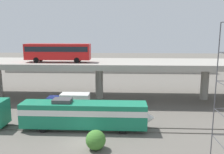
{
  "coord_description": "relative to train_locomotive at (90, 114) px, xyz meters",
  "views": [
    {
      "loc": [
        4.77,
        -26.26,
        12.67
      ],
      "look_at": [
        2.42,
        21.91,
        3.89
      ],
      "focal_mm": 38.66,
      "sensor_mm": 36.0,
      "label": 1
    }
  ],
  "objects": [
    {
      "name": "parked_car_1",
      "position": [
        -28.52,
        52.1,
        0.28
      ],
      "size": [
        4.32,
        1.89,
        1.5
      ],
      "color": "navy",
      "rests_on": "pier_parking_lot"
    },
    {
      "name": "parked_car_2",
      "position": [
        -19.25,
        51.53,
        0.28
      ],
      "size": [
        4.23,
        1.94,
        1.5
      ],
      "color": "#0C4C26",
      "rests_on": "pier_parking_lot"
    },
    {
      "name": "train_locomotive",
      "position": [
        0.0,
        0.0,
        0.0
      ],
      "size": [
        17.65,
        3.04,
        4.18
      ],
      "color": "#197A56",
      "rests_on": "ground_plane"
    },
    {
      "name": "parked_car_3",
      "position": [
        -1.59,
        52.37,
        0.28
      ],
      "size": [
        4.63,
        1.97,
        1.5
      ],
      "color": "#515459",
      "rests_on": "pier_parking_lot"
    },
    {
      "name": "harbor_water",
      "position": [
        -0.38,
        74.0,
        -2.19
      ],
      "size": [
        140.0,
        36.0,
        0.01
      ],
      "primitive_type": "cube",
      "color": "#385B7A",
      "rests_on": "ground_plane"
    },
    {
      "name": "shrub_right",
      "position": [
        1.39,
        -5.59,
        -1.08
      ],
      "size": [
        2.22,
        2.22,
        2.22
      ],
      "primitive_type": "sphere",
      "color": "#3E782D",
      "rests_on": "ground_plane"
    },
    {
      "name": "rail_strip_far",
      "position": [
        -0.38,
        0.75,
        -2.13
      ],
      "size": [
        110.0,
        0.12,
        0.12
      ],
      "primitive_type": "cube",
      "color": "#59544C",
      "rests_on": "ground_plane"
    },
    {
      "name": "service_truck_west",
      "position": [
        -4.34,
        7.23,
        -0.55
      ],
      "size": [
        6.8,
        2.46,
        3.04
      ],
      "rotation": [
        0.0,
        0.0,
        3.14
      ],
      "color": "navy",
      "rests_on": "ground_plane"
    },
    {
      "name": "parked_car_0",
      "position": [
        14.84,
        49.14,
        0.28
      ],
      "size": [
        4.29,
        1.87,
        1.5
      ],
      "rotation": [
        0.0,
        0.0,
        3.14
      ],
      "color": "#0C4C26",
      "rests_on": "pier_parking_lot"
    },
    {
      "name": "rail_strip_near",
      "position": [
        -0.38,
        -0.75,
        -2.13
      ],
      "size": [
        110.0,
        0.12,
        0.12
      ],
      "primitive_type": "cube",
      "color": "#59544C",
      "rests_on": "ground_plane"
    },
    {
      "name": "transit_bus_on_overpass",
      "position": [
        -7.83,
        13.85,
        7.22
      ],
      "size": [
        12.0,
        2.68,
        3.4
      ],
      "rotation": [
        0.0,
        0.0,
        3.14
      ],
      "color": "red",
      "rests_on": "highway_overpass"
    },
    {
      "name": "ground_plane",
      "position": [
        -0.38,
        -4.0,
        -2.19
      ],
      "size": [
        260.0,
        260.0,
        0.0
      ],
      "primitive_type": "plane",
      "color": "#605B54"
    },
    {
      "name": "parked_car_4",
      "position": [
        23.12,
        51.37,
        0.28
      ],
      "size": [
        4.5,
        1.82,
        1.5
      ],
      "color": "black",
      "rests_on": "pier_parking_lot"
    },
    {
      "name": "highway_overpass",
      "position": [
        -0.38,
        16.0,
        4.45
      ],
      "size": [
        96.0,
        11.99,
        7.35
      ],
      "color": "#9E998E",
      "rests_on": "ground_plane"
    },
    {
      "name": "pier_parking_lot",
      "position": [
        -0.38,
        51.0,
        -1.34
      ],
      "size": [
        68.1,
        10.64,
        1.7
      ],
      "primitive_type": "cube",
      "color": "#9E998E",
      "rests_on": "ground_plane"
    }
  ]
}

